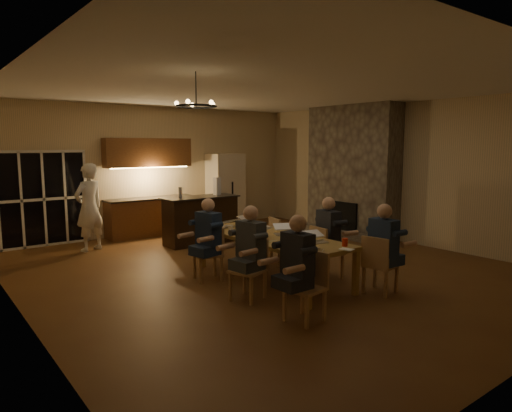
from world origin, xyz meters
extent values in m
plane|color=brown|center=(0.00, 0.00, 0.00)|extent=(9.00, 9.00, 0.00)
cube|color=tan|center=(0.00, 4.52, 1.60)|extent=(8.00, 0.04, 3.20)
cube|color=tan|center=(-4.02, 0.00, 1.60)|extent=(0.04, 9.00, 3.20)
cube|color=tan|center=(4.02, 0.00, 1.60)|extent=(0.04, 9.00, 3.20)
cube|color=white|center=(0.00, 0.00, 3.22)|extent=(8.00, 9.00, 0.04)
cube|color=black|center=(-2.70, 4.47, 1.05)|extent=(1.86, 0.08, 2.10)
cube|color=#746C5B|center=(3.70, 1.20, 1.60)|extent=(0.58, 2.50, 3.20)
cube|color=beige|center=(1.90, 4.15, 1.00)|extent=(0.90, 0.68, 2.00)
cube|color=#AE8445|center=(-0.35, -0.57, 0.38)|extent=(1.10, 2.90, 0.75)
cube|color=black|center=(0.18, 2.60, 0.54)|extent=(1.75, 0.68, 1.08)
imported|color=white|center=(-2.05, 3.42, 0.93)|extent=(0.80, 0.67, 1.86)
torus|color=black|center=(-1.95, -0.94, 2.75)|extent=(0.55, 0.55, 0.03)
cylinder|color=silver|center=(-0.34, -1.04, 0.80)|extent=(0.08, 0.08, 0.10)
cylinder|color=silver|center=(-0.31, 0.01, 0.80)|extent=(0.08, 0.08, 0.10)
cylinder|color=silver|center=(-0.65, 0.18, 0.80)|extent=(0.08, 0.08, 0.10)
cylinder|color=red|center=(0.01, -1.85, 0.81)|extent=(0.08, 0.08, 0.12)
cylinder|color=red|center=(-0.76, -0.22, 0.81)|extent=(0.10, 0.10, 0.12)
cylinder|color=#B2B2B7|center=(-0.28, -1.33, 0.81)|extent=(0.07, 0.07, 0.12)
cylinder|color=#3F0F0C|center=(-0.53, 0.78, 0.81)|extent=(0.06, 0.06, 0.12)
cylinder|color=silver|center=(-0.02, -1.09, 0.76)|extent=(0.26, 0.26, 0.02)
cylinder|color=silver|center=(-0.65, -1.45, 0.76)|extent=(0.27, 0.27, 0.02)
cylinder|color=silver|center=(0.02, 0.12, 0.76)|extent=(0.26, 0.26, 0.02)
cube|color=white|center=(-0.15, -2.02, 0.76)|extent=(0.18, 0.22, 0.01)
cylinder|color=#99999E|center=(-0.33, 2.59, 1.20)|extent=(0.08, 0.08, 0.24)
cube|color=silver|center=(0.66, 2.65, 1.28)|extent=(0.15, 0.15, 0.41)
camera|label=1|loc=(-5.08, -6.29, 2.25)|focal=32.00mm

